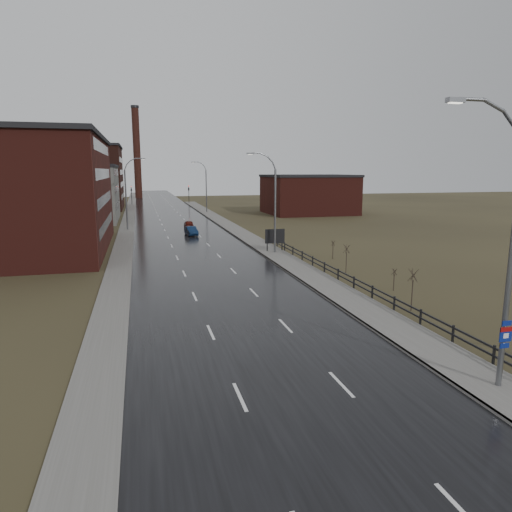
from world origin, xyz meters
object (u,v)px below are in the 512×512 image
billboard (275,237)px  car_near (191,231)px  car_far (189,224)px  streetlight_main (506,253)px

billboard → car_near: bearing=116.1°
car_near → billboard: bearing=-69.6°
car_near → car_far: 8.81m
car_near → car_far: (0.58, 8.79, -0.01)m
streetlight_main → billboard: (0.63, 35.04, -4.25)m
streetlight_main → billboard: size_ratio=4.46×
car_near → car_far: car_near is taller
billboard → car_far: bearing=106.4°
streetlight_main → car_far: 60.63m
billboard → car_near: 18.06m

